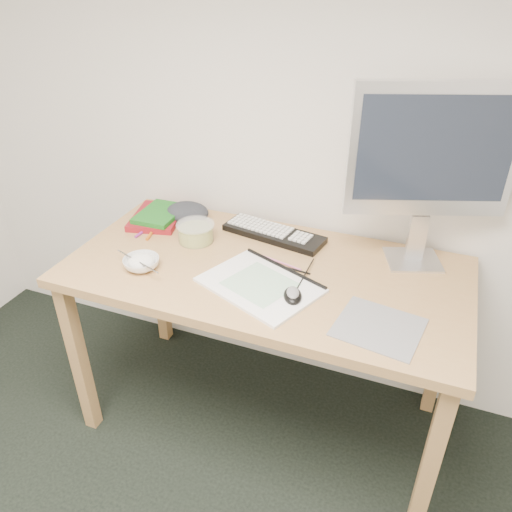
% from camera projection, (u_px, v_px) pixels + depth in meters
% --- Properties ---
extents(desk, '(1.40, 0.70, 0.75)m').
position_uv_depth(desk, '(265.00, 287.00, 1.80)').
color(desk, '#AD844F').
rests_on(desk, ground).
extents(mousepad, '(0.27, 0.25, 0.00)m').
position_uv_depth(mousepad, '(379.00, 327.00, 1.47)').
color(mousepad, gray).
rests_on(mousepad, desk).
extents(sketchpad, '(0.45, 0.39, 0.01)m').
position_uv_depth(sketchpad, '(260.00, 285.00, 1.65)').
color(sketchpad, silver).
rests_on(sketchpad, desk).
extents(keyboard, '(0.42, 0.20, 0.02)m').
position_uv_depth(keyboard, '(274.00, 234.00, 1.94)').
color(keyboard, black).
rests_on(keyboard, desk).
extents(monitor, '(0.52, 0.22, 0.63)m').
position_uv_depth(monitor, '(432.00, 157.00, 1.59)').
color(monitor, silver).
rests_on(monitor, desk).
extents(mouse, '(0.09, 0.11, 0.03)m').
position_uv_depth(mouse, '(293.00, 293.00, 1.58)').
color(mouse, black).
rests_on(mouse, sketchpad).
extents(rice_bowl, '(0.13, 0.13, 0.04)m').
position_uv_depth(rice_bowl, '(141.00, 263.00, 1.74)').
color(rice_bowl, white).
rests_on(rice_bowl, desk).
extents(chopsticks, '(0.21, 0.09, 0.02)m').
position_uv_depth(chopsticks, '(138.00, 261.00, 1.71)').
color(chopsticks, silver).
rests_on(chopsticks, rice_bowl).
extents(fruit_tub, '(0.16, 0.16, 0.07)m').
position_uv_depth(fruit_tub, '(196.00, 232.00, 1.90)').
color(fruit_tub, gold).
rests_on(fruit_tub, desk).
extents(book_red, '(0.24, 0.29, 0.03)m').
position_uv_depth(book_red, '(158.00, 217.00, 2.06)').
color(book_red, maroon).
rests_on(book_red, desk).
extents(book_green, '(0.16, 0.21, 0.02)m').
position_uv_depth(book_green, '(160.00, 214.00, 2.04)').
color(book_green, '#18631A').
rests_on(book_green, book_red).
extents(cloth_lump, '(0.18, 0.17, 0.06)m').
position_uv_depth(cloth_lump, '(187.00, 212.00, 2.06)').
color(cloth_lump, '#282A30').
rests_on(cloth_lump, desk).
extents(pencil_pink, '(0.18, 0.05, 0.01)m').
position_uv_depth(pencil_pink, '(278.00, 262.00, 1.78)').
color(pencil_pink, '#CD6693').
rests_on(pencil_pink, desk).
extents(pencil_tan, '(0.15, 0.06, 0.01)m').
position_uv_depth(pencil_tan, '(271.00, 265.00, 1.77)').
color(pencil_tan, tan).
rests_on(pencil_tan, desk).
extents(pencil_black, '(0.17, 0.02, 0.01)m').
position_uv_depth(pencil_black, '(288.00, 268.00, 1.75)').
color(pencil_black, black).
rests_on(pencil_black, desk).
extents(marker_blue, '(0.02, 0.14, 0.01)m').
position_uv_depth(marker_blue, '(142.00, 224.00, 2.02)').
color(marker_blue, '#203EAD').
rests_on(marker_blue, desk).
extents(marker_orange, '(0.04, 0.13, 0.01)m').
position_uv_depth(marker_orange, '(152.00, 231.00, 1.97)').
color(marker_orange, '#C15F16').
rests_on(marker_orange, desk).
extents(marker_purple, '(0.02, 0.12, 0.01)m').
position_uv_depth(marker_purple, '(144.00, 231.00, 1.98)').
color(marker_purple, '#84268D').
rests_on(marker_purple, desk).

